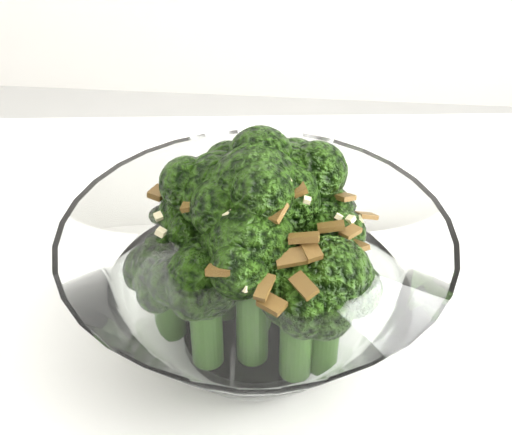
{
  "coord_description": "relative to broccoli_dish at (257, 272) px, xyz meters",
  "views": [
    {
      "loc": [
        0.13,
        -0.26,
        1.09
      ],
      "look_at": [
        0.11,
        0.07,
        0.84
      ],
      "focal_mm": 55.0,
      "sensor_mm": 36.0,
      "label": 1
    }
  ],
  "objects": [
    {
      "name": "broccoli_dish",
      "position": [
        0.0,
        0.0,
        0.0
      ],
      "size": [
        0.21,
        0.21,
        0.13
      ],
      "color": "white",
      "rests_on": "table"
    }
  ]
}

